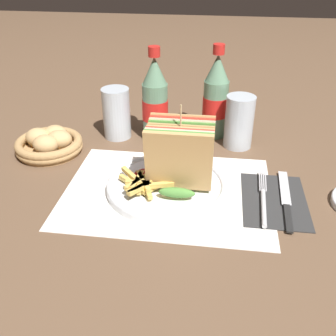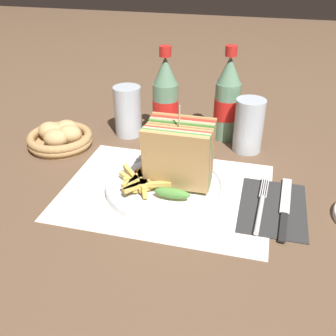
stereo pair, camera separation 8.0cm
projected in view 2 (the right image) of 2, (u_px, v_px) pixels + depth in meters
ground_plane at (177, 188)px, 0.80m from camera, size 4.00×4.00×0.00m
placemat at (166, 191)px, 0.79m from camera, size 0.41×0.31×0.00m
plate_main at (166, 186)px, 0.79m from camera, size 0.24×0.24×0.02m
club_sandwich at (179, 156)px, 0.75m from camera, size 0.13×0.11×0.17m
fries_pile at (139, 182)px, 0.77m from camera, size 0.12×0.10×0.02m
ketchup_blob at (146, 174)px, 0.80m from camera, size 0.05×0.04×0.02m
napkin at (273, 207)px, 0.75m from camera, size 0.12×0.18×0.00m
fork at (261, 208)px, 0.73m from camera, size 0.02×0.19×0.01m
knife at (285, 208)px, 0.74m from camera, size 0.03×0.20×0.00m
coke_bottle_near at (165, 101)px, 0.95m from camera, size 0.06×0.06×0.23m
coke_bottle_far at (227, 101)px, 0.96m from camera, size 0.06×0.06×0.23m
glass_near at (248, 129)px, 0.92m from camera, size 0.07×0.07×0.13m
glass_far at (128, 114)px, 1.00m from camera, size 0.07×0.07×0.13m
bread_basket at (60, 138)px, 0.95m from camera, size 0.16×0.16×0.06m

